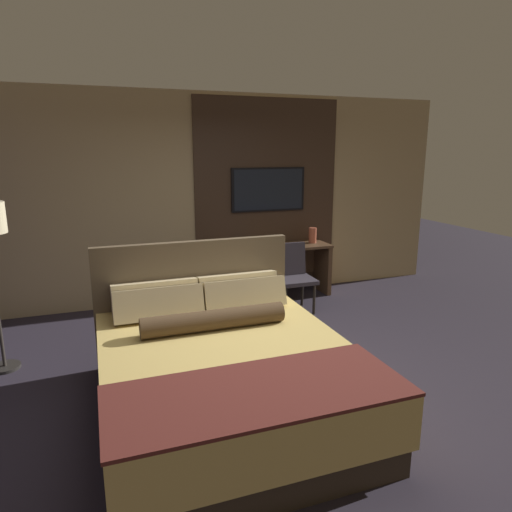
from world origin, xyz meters
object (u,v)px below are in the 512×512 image
(tv, at_px, (268,189))
(vase_tall, at_px, (313,235))
(book, at_px, (246,247))
(desk_chair, at_px, (292,272))
(bed, at_px, (223,368))
(desk, at_px, (273,262))

(tv, relative_size, vase_tall, 4.96)
(vase_tall, height_order, book, vase_tall)
(desk_chair, distance_m, book, 0.77)
(bed, relative_size, desk, 1.42)
(desk, height_order, desk_chair, desk_chair)
(desk_chair, height_order, vase_tall, vase_tall)
(desk_chair, bearing_deg, book, 127.44)
(desk_chair, bearing_deg, desk, 93.34)
(desk, xyz_separation_m, tv, (0.00, 0.21, 1.01))
(desk, height_order, tv, tv)
(bed, bearing_deg, desk_chair, 53.15)
(desk, distance_m, book, 0.49)
(bed, height_order, book, bed)
(desk_chair, xyz_separation_m, book, (-0.43, 0.59, 0.24))
(tv, xyz_separation_m, book, (-0.41, -0.21, -0.75))
(tv, xyz_separation_m, desk_chair, (0.02, -0.80, -1.00))
(bed, relative_size, vase_tall, 10.41)
(tv, bearing_deg, vase_tall, -19.07)
(desk, bearing_deg, vase_tall, -0.35)
(bed, height_order, desk_chair, bed)
(book, bearing_deg, desk, 0.21)
(tv, height_order, vase_tall, tv)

